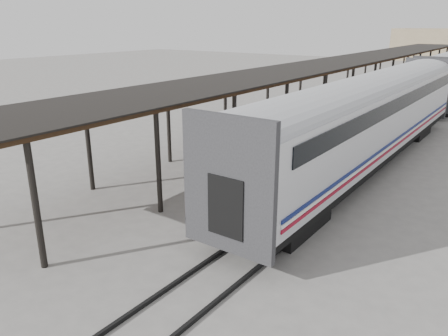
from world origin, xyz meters
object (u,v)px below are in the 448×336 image
at_px(luggage_tug, 343,112).
at_px(porter, 234,169).
at_px(baggage_cart, 237,192).
at_px(pedestrian, 317,119).

bearing_deg(luggage_tug, porter, -84.11).
distance_m(baggage_cart, luggage_tug, 18.52).
xyz_separation_m(porter, pedestrian, (-3.18, 14.56, -1.03)).
xyz_separation_m(luggage_tug, pedestrian, (-0.08, -4.39, 0.16)).
relative_size(luggage_tug, pedestrian, 1.02).
bearing_deg(baggage_cart, luggage_tug, 83.79).
bearing_deg(baggage_cart, porter, -84.02).
distance_m(porter, pedestrian, 14.94).
relative_size(baggage_cart, porter, 1.35).
bearing_deg(luggage_tug, baggage_cart, -84.55).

